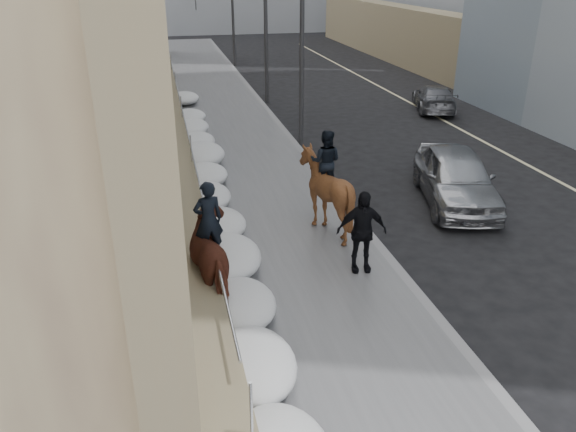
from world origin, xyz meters
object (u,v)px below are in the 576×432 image
object	(u,v)px
pedestrian	(362,231)
car_grey	(434,98)
mounted_horse_right	(325,189)
car_silver	(456,177)
mounted_horse_left	(217,254)

from	to	relation	value
pedestrian	car_grey	bearing A→B (deg)	65.83
mounted_horse_right	car_silver	xyz separation A→B (m)	(4.55, 1.19, -0.46)
pedestrian	car_silver	size ratio (longest dim) A/B	0.41
mounted_horse_left	car_grey	size ratio (longest dim) A/B	0.61
pedestrian	car_grey	size ratio (longest dim) A/B	0.46
car_grey	mounted_horse_right	bearing A→B (deg)	70.94
mounted_horse_left	mounted_horse_right	distance (m)	4.31
mounted_horse_right	pedestrian	xyz separation A→B (m)	(0.20, -2.37, -0.18)
mounted_horse_left	car_silver	world-z (taller)	mounted_horse_left
mounted_horse_right	car_grey	xyz separation A→B (m)	(9.44, 12.56, -0.67)
mounted_horse_right	pedestrian	bearing A→B (deg)	119.68
pedestrian	car_grey	distance (m)	17.57
mounted_horse_left	mounted_horse_right	size ratio (longest dim) A/B	0.97
mounted_horse_right	car_grey	size ratio (longest dim) A/B	0.63
mounted_horse_left	car_silver	bearing A→B (deg)	-164.47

